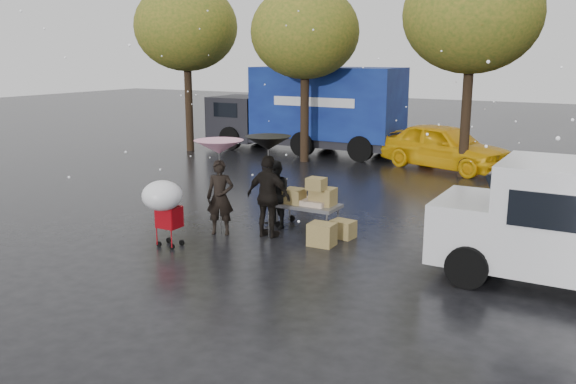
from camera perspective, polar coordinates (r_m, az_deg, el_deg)
The scene contains 13 objects.
ground at distance 13.26m, azimuth -5.45°, elevation -4.91°, with size 90.00×90.00×0.00m, color black.
person_pink at distance 13.84m, azimuth -6.36°, elevation -0.51°, with size 0.62×0.41×1.71m, color black.
person_middle at distance 14.24m, azimuth -1.19°, elevation -0.27°, with size 0.78×0.61×1.60m, color black.
person_black at distance 13.52m, azimuth -1.83°, elevation -0.43°, with size 1.09×0.45×1.86m, color black.
umbrella_pink at distance 13.62m, azimuth -6.48°, elevation 4.21°, with size 1.10×1.10×2.16m.
umbrella_black at distance 13.30m, azimuth -1.87°, elevation 4.59°, with size 1.02×1.02×2.28m.
vendor_cart at distance 14.20m, azimuth 2.12°, elevation -0.63°, with size 1.52×0.80×1.27m.
shopping_cart at distance 12.94m, azimuth -11.59°, elevation -0.67°, with size 0.84×0.84×1.46m.
blue_truck at distance 25.44m, azimuth 1.97°, elevation 7.69°, with size 8.30×2.60×3.50m.
box_ground_near at distance 13.09m, azimuth 3.19°, elevation -3.99°, with size 0.55×0.44×0.49m, color olive.
box_ground_far at distance 13.69m, azimuth 5.17°, elevation -3.47°, with size 0.51×0.39×0.39m, color olive.
yellow_taxi at distance 22.41m, azimuth 14.39°, elevation 4.17°, with size 1.92×4.78×1.63m, color #F8B70D.
tree_row at distance 21.78m, azimuth 8.94°, elevation 15.29°, with size 21.60×4.40×7.12m.
Camera 1 is at (7.29, -10.33, 4.02)m, focal length 38.00 mm.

